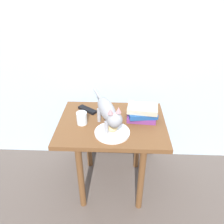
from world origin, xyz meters
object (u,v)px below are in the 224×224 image
object	(u,v)px
side_table	(112,134)
cat	(108,112)
candle_jar	(82,119)
plate	(112,132)
book_stack	(142,113)
bread_roll	(113,127)
tv_remote	(87,110)

from	to	relation	value
side_table	cat	bearing A→B (deg)	-104.51
candle_jar	cat	bearing A→B (deg)	-17.40
side_table	plate	distance (m)	0.17
book_stack	candle_jar	xyz separation A→B (m)	(-0.40, -0.07, -0.01)
plate	cat	distance (m)	0.14
side_table	candle_jar	world-z (taller)	candle_jar
plate	bread_roll	bearing A→B (deg)	70.45
book_stack	candle_jar	bearing A→B (deg)	-169.96
candle_jar	bread_roll	bearing A→B (deg)	-23.28
cat	tv_remote	distance (m)	0.30
bread_roll	candle_jar	xyz separation A→B (m)	(-0.21, 0.09, -0.00)
side_table	cat	xyz separation A→B (m)	(-0.02, -0.08, 0.23)
tv_remote	side_table	bearing A→B (deg)	-0.64
bread_roll	book_stack	xyz separation A→B (m)	(0.19, 0.16, 0.01)
cat	book_stack	bearing A→B (deg)	29.58
cat	book_stack	distance (m)	0.27
plate	candle_jar	world-z (taller)	candle_jar
bread_roll	book_stack	size ratio (longest dim) A/B	0.37
bread_roll	candle_jar	size ratio (longest dim) A/B	0.94
cat	candle_jar	bearing A→B (deg)	162.60
plate	side_table	bearing A→B (deg)	93.03
side_table	book_stack	bearing A→B (deg)	12.76
plate	tv_remote	xyz separation A→B (m)	(-0.19, 0.27, 0.00)
book_stack	plate	bearing A→B (deg)	-138.67
side_table	candle_jar	bearing A→B (deg)	-172.77
cat	candle_jar	size ratio (longest dim) A/B	5.32
plate	book_stack	size ratio (longest dim) A/B	1.03
plate	candle_jar	size ratio (longest dim) A/B	2.63
plate	cat	bearing A→B (deg)	121.35
cat	candle_jar	xyz separation A→B (m)	(-0.18, 0.06, -0.09)
side_table	tv_remote	size ratio (longest dim) A/B	4.84
candle_jar	side_table	bearing A→B (deg)	7.23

